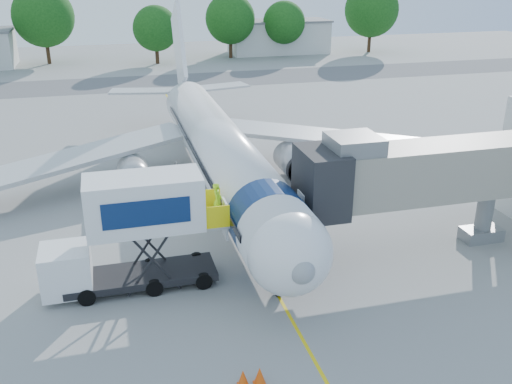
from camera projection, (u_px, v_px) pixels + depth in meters
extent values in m
plane|color=gray|center=(232.00, 214.00, 34.85)|extent=(160.00, 160.00, 0.00)
cube|color=yellow|center=(232.00, 213.00, 34.85)|extent=(0.15, 70.00, 0.01)
cube|color=#59595B|center=(159.00, 82.00, 72.42)|extent=(120.00, 10.00, 0.01)
cylinder|color=white|center=(221.00, 152.00, 36.40)|extent=(3.70, 28.00, 3.70)
sphere|color=white|center=(289.00, 253.00, 23.88)|extent=(3.70, 3.70, 3.70)
sphere|color=gray|center=(302.00, 271.00, 22.49)|extent=(1.10, 1.10, 1.10)
cone|color=white|center=(183.00, 96.00, 51.61)|extent=(3.70, 6.00, 3.70)
cube|color=white|center=(179.00, 47.00, 50.92)|extent=(0.35, 7.26, 8.29)
cube|color=#B5B8BA|center=(331.00, 137.00, 41.96)|extent=(16.17, 9.32, 1.42)
cube|color=#B5B8BA|center=(77.00, 157.00, 37.64)|extent=(16.17, 9.32, 1.42)
cylinder|color=#999BA0|center=(295.00, 162.00, 39.71)|extent=(2.10, 3.60, 2.10)
cylinder|color=#999BA0|center=(134.00, 177.00, 37.07)|extent=(2.10, 3.60, 2.10)
cube|color=black|center=(292.00, 246.00, 23.44)|extent=(2.60, 1.39, 0.81)
cylinder|color=#0B2250|center=(269.00, 223.00, 26.56)|extent=(3.73, 2.00, 3.73)
cylinder|color=silver|center=(278.00, 281.00, 26.07)|extent=(0.16, 0.16, 1.50)
cylinder|color=black|center=(278.00, 289.00, 26.23)|extent=(0.25, 0.64, 0.64)
cylinder|color=black|center=(249.00, 170.00, 40.67)|extent=(0.35, 0.90, 0.90)
cylinder|color=black|center=(176.00, 177.00, 39.43)|extent=(0.35, 0.90, 0.90)
cube|color=gray|center=(433.00, 171.00, 29.09)|extent=(13.60, 2.60, 2.80)
cube|color=black|center=(321.00, 182.00, 27.62)|extent=(2.00, 3.20, 3.20)
cube|color=slate|center=(354.00, 144.00, 27.33)|extent=(2.40, 2.40, 0.80)
cylinder|color=slate|center=(484.00, 215.00, 31.02)|extent=(0.90, 0.90, 3.00)
cube|color=slate|center=(481.00, 234.00, 31.45)|extent=(2.20, 1.20, 0.70)
cylinder|color=black|center=(467.00, 236.00, 31.24)|extent=(0.30, 0.70, 0.70)
cylinder|color=black|center=(495.00, 232.00, 31.67)|extent=(0.30, 0.70, 0.70)
cube|color=black|center=(141.00, 275.00, 26.94)|extent=(7.00, 2.30, 0.35)
cube|color=white|center=(66.00, 270.00, 25.85)|extent=(2.20, 2.20, 2.10)
cube|color=black|center=(65.00, 261.00, 25.68)|extent=(1.90, 2.10, 0.70)
cube|color=white|center=(144.00, 203.00, 25.64)|extent=(5.20, 2.40, 2.50)
cube|color=#0B2250|center=(147.00, 213.00, 24.55)|extent=(3.80, 0.04, 1.20)
cube|color=silver|center=(214.00, 219.00, 26.85)|extent=(1.10, 2.20, 0.10)
cube|color=yellow|center=(218.00, 218.00, 25.70)|extent=(1.10, 0.06, 1.10)
cube|color=yellow|center=(209.00, 200.00, 27.58)|extent=(1.10, 0.06, 1.10)
cylinder|color=black|center=(204.00, 281.00, 26.73)|extent=(0.80, 0.25, 0.80)
cylinder|color=black|center=(196.00, 260.00, 28.61)|extent=(0.80, 0.25, 0.80)
cylinder|color=black|center=(87.00, 297.00, 25.46)|extent=(0.80, 0.25, 0.80)
cylinder|color=black|center=(87.00, 274.00, 27.34)|extent=(0.80, 0.25, 0.80)
imported|color=#A1E518|center=(218.00, 201.00, 26.56)|extent=(0.61, 0.74, 1.74)
cube|color=white|center=(378.00, 379.00, 19.95)|extent=(4.12, 2.74, 1.51)
cube|color=#0B2250|center=(379.00, 368.00, 19.77)|extent=(2.51, 2.27, 0.38)
cylinder|color=black|center=(396.00, 362.00, 21.37)|extent=(0.80, 0.43, 0.76)
cone|color=#EF4D0C|center=(260.00, 376.00, 20.66)|extent=(0.48, 0.48, 0.76)
cube|color=#EF4D0C|center=(260.00, 384.00, 20.79)|extent=(0.43, 0.43, 0.04)
cone|color=#EF4D0C|center=(243.00, 378.00, 20.61)|extent=(0.43, 0.43, 0.69)
cube|color=silver|center=(279.00, 37.00, 94.65)|extent=(16.00, 7.00, 5.00)
cube|color=slate|center=(279.00, 21.00, 93.65)|extent=(16.40, 7.40, 0.30)
cylinder|color=#382314|center=(48.00, 50.00, 84.58)|extent=(0.56, 0.56, 3.97)
sphere|color=#134512|center=(43.00, 16.00, 82.75)|extent=(8.83, 8.83, 8.83)
cylinder|color=#382314|center=(157.00, 54.00, 84.92)|extent=(0.56, 0.56, 2.98)
sphere|color=#134512|center=(155.00, 28.00, 83.54)|extent=(6.61, 6.61, 6.61)
cylinder|color=#382314|center=(231.00, 47.00, 89.96)|extent=(0.56, 0.56, 3.47)
sphere|color=#134512|center=(230.00, 19.00, 88.36)|extent=(7.70, 7.70, 7.70)
cylinder|color=#382314|center=(284.00, 46.00, 92.17)|extent=(0.56, 0.56, 3.02)
sphere|color=#134512|center=(284.00, 22.00, 90.78)|extent=(6.71, 6.71, 6.71)
cylinder|color=#382314|center=(369.00, 40.00, 95.55)|extent=(0.56, 0.56, 3.97)
sphere|color=#134512|center=(372.00, 10.00, 93.72)|extent=(8.83, 8.83, 8.83)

